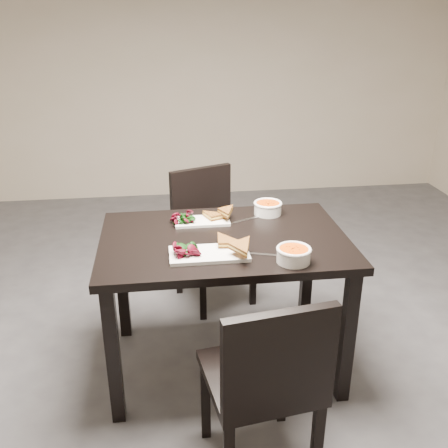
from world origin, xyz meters
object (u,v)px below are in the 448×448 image
at_px(soup_bowl_far, 268,207).
at_px(plate_far, 202,221).
at_px(chair_near, 267,379).
at_px(soup_bowl_near, 294,254).
at_px(chair_far, 209,227).
at_px(table, 224,255).
at_px(plate_near, 209,254).

bearing_deg(soup_bowl_far, plate_far, -168.42).
xyz_separation_m(chair_near, soup_bowl_near, (0.20, 0.43, 0.30)).
xyz_separation_m(chair_far, soup_bowl_near, (0.27, -1.04, 0.30)).
bearing_deg(table, chair_far, 89.98).
bearing_deg(plate_near, soup_bowl_near, -16.31).
height_order(chair_near, chair_far, same).
relative_size(chair_far, plate_far, 3.02).
height_order(plate_near, soup_bowl_near, soup_bowl_near).
bearing_deg(soup_bowl_far, soup_bowl_near, -90.55).
relative_size(chair_near, plate_far, 3.02).
relative_size(table, chair_near, 1.41).
height_order(chair_near, plate_far, chair_near).
xyz_separation_m(table, plate_near, (-0.09, -0.19, 0.11)).
bearing_deg(soup_bowl_near, plate_far, 125.92).
height_order(chair_near, plate_near, chair_near).
bearing_deg(soup_bowl_near, table, 132.17).
xyz_separation_m(table, plate_far, (-0.09, 0.20, 0.11)).
bearing_deg(soup_bowl_near, soup_bowl_far, 89.45).
relative_size(chair_near, soup_bowl_far, 5.53).
bearing_deg(chair_near, plate_far, 91.37).
xyz_separation_m(chair_far, soup_bowl_far, (0.27, -0.47, 0.30)).
bearing_deg(soup_bowl_far, plate_near, -128.36).
bearing_deg(chair_far, chair_near, -108.70).
bearing_deg(table, soup_bowl_near, -47.83).
bearing_deg(chair_far, soup_bowl_near, -97.00).
bearing_deg(table, chair_near, -84.43).
bearing_deg(plate_far, plate_near, -90.45).
distance_m(chair_near, soup_bowl_far, 1.06).
distance_m(soup_bowl_near, plate_far, 0.61).
height_order(plate_near, soup_bowl_far, soup_bowl_far).
distance_m(table, plate_far, 0.24).
height_order(chair_far, plate_far, chair_far).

